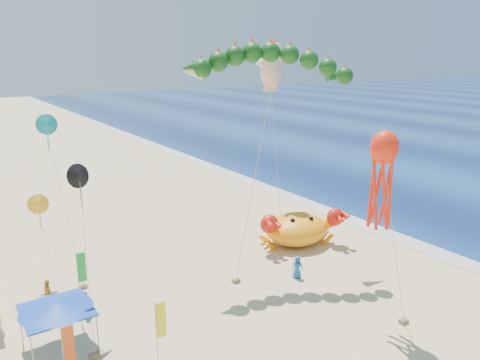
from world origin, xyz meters
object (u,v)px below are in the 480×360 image
at_px(dragon_kite, 271,68).
at_px(octopus_kite, 382,173).
at_px(crab_inflatable, 298,228).
at_px(cherub_kite, 271,65).
at_px(canopy_blue, 56,306).

relative_size(dragon_kite, octopus_kite, 1.38).
bearing_deg(dragon_kite, crab_inflatable, 23.33).
distance_m(crab_inflatable, octopus_kite, 13.65).
bearing_deg(cherub_kite, canopy_blue, -156.40).
xyz_separation_m(dragon_kite, octopus_kite, (0.58, -8.91, -5.09)).
height_order(crab_inflatable, canopy_blue, crab_inflatable).
distance_m(dragon_kite, cherub_kite, 8.80).
relative_size(cherub_kite, octopus_kite, 1.45).
bearing_deg(dragon_kite, cherub_kite, 52.16).
bearing_deg(octopus_kite, cherub_kite, 73.10).
bearing_deg(octopus_kite, crab_inflatable, 70.36).
distance_m(cherub_kite, canopy_blue, 24.72).
bearing_deg(crab_inflatable, dragon_kite, -156.67).
bearing_deg(octopus_kite, canopy_blue, 155.21).
height_order(cherub_kite, octopus_kite, cherub_kite).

